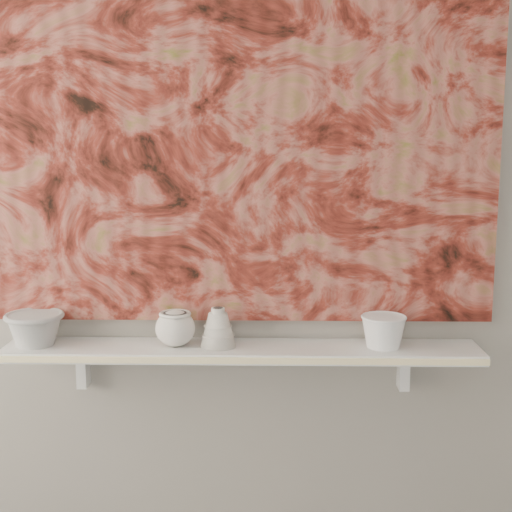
{
  "coord_description": "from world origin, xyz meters",
  "views": [
    {
      "loc": [
        0.08,
        -0.52,
        1.54
      ],
      "look_at": [
        0.04,
        1.49,
        1.2
      ],
      "focal_mm": 50.0,
      "sensor_mm": 36.0,
      "label": 1
    }
  ],
  "objects_px": {
    "bell_vessel": "(218,327)",
    "bowl_white": "(383,331)",
    "cup_cream": "(175,328)",
    "bowl_grey": "(35,328)",
    "shelf": "(242,351)",
    "painting": "(242,136)"
  },
  "relations": [
    {
      "from": "bell_vessel",
      "to": "bowl_white",
      "type": "xyz_separation_m",
      "value": [
        0.48,
        0.0,
        -0.01
      ]
    },
    {
      "from": "cup_cream",
      "to": "bowl_white",
      "type": "relative_size",
      "value": 0.88
    },
    {
      "from": "bowl_grey",
      "to": "bell_vessel",
      "type": "height_order",
      "value": "bell_vessel"
    },
    {
      "from": "shelf",
      "to": "bowl_white",
      "type": "height_order",
      "value": "bowl_white"
    },
    {
      "from": "painting",
      "to": "shelf",
      "type": "bearing_deg",
      "value": -90.0
    },
    {
      "from": "shelf",
      "to": "painting",
      "type": "bearing_deg",
      "value": 90.0
    },
    {
      "from": "bowl_grey",
      "to": "painting",
      "type": "bearing_deg",
      "value": 7.5
    },
    {
      "from": "shelf",
      "to": "bell_vessel",
      "type": "distance_m",
      "value": 0.1
    },
    {
      "from": "shelf",
      "to": "bell_vessel",
      "type": "xyz_separation_m",
      "value": [
        -0.07,
        0.0,
        0.07
      ]
    },
    {
      "from": "shelf",
      "to": "bell_vessel",
      "type": "relative_size",
      "value": 12.07
    },
    {
      "from": "shelf",
      "to": "cup_cream",
      "type": "relative_size",
      "value": 11.97
    },
    {
      "from": "bowl_white",
      "to": "bell_vessel",
      "type": "bearing_deg",
      "value": 180.0
    },
    {
      "from": "painting",
      "to": "bell_vessel",
      "type": "relative_size",
      "value": 12.93
    },
    {
      "from": "cup_cream",
      "to": "bell_vessel",
      "type": "height_order",
      "value": "bell_vessel"
    },
    {
      "from": "painting",
      "to": "bell_vessel",
      "type": "height_order",
      "value": "painting"
    },
    {
      "from": "shelf",
      "to": "bell_vessel",
      "type": "height_order",
      "value": "bell_vessel"
    },
    {
      "from": "cup_cream",
      "to": "bowl_white",
      "type": "xyz_separation_m",
      "value": [
        0.61,
        0.0,
        -0.01
      ]
    },
    {
      "from": "shelf",
      "to": "cup_cream",
      "type": "distance_m",
      "value": 0.21
    },
    {
      "from": "painting",
      "to": "bowl_white",
      "type": "relative_size",
      "value": 11.3
    },
    {
      "from": "bell_vessel",
      "to": "bowl_white",
      "type": "height_order",
      "value": "bell_vessel"
    },
    {
      "from": "bowl_grey",
      "to": "bell_vessel",
      "type": "relative_size",
      "value": 1.5
    },
    {
      "from": "bowl_white",
      "to": "bowl_grey",
      "type": "bearing_deg",
      "value": 180.0
    }
  ]
}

